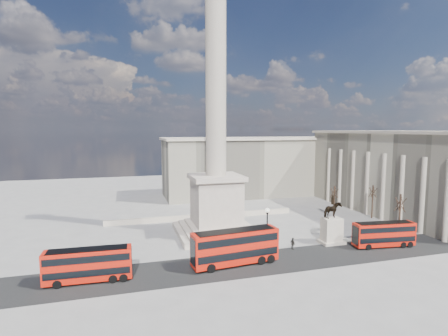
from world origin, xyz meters
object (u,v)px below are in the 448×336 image
red_bus_c (384,234)px  victorian_lamp (267,228)px  pedestrian_crossing (293,244)px  nelsons_column (216,163)px  equestrian_statue (332,227)px  pedestrian_standing (337,237)px  red_bus_b (236,247)px  red_bus_a (89,265)px  pedestrian_walking (382,233)px

red_bus_c → victorian_lamp: size_ratio=1.38×
pedestrian_crossing → nelsons_column: bearing=30.5°
victorian_lamp → equestrian_statue: (12.78, 2.69, -1.52)m
nelsons_column → pedestrian_standing: 24.12m
pedestrian_standing → nelsons_column: bearing=-44.0°
red_bus_b → red_bus_c: red_bus_b is taller
pedestrian_standing → red_bus_b: bearing=-1.4°
red_bus_a → equestrian_statue: equestrian_statue is taller
equestrian_statue → red_bus_a: bearing=-173.1°
red_bus_b → pedestrian_standing: red_bus_b is taller
pedestrian_crossing → equestrian_statue: bearing=-91.6°
red_bus_a → pedestrian_standing: (38.55, 4.68, -1.32)m
red_bus_c → pedestrian_walking: bearing=58.4°
nelsons_column → red_bus_c: 30.13m
victorian_lamp → pedestrian_walking: bearing=6.8°
nelsons_column → red_bus_b: 18.06m
equestrian_statue → pedestrian_standing: (1.13, 0.15, -1.92)m
red_bus_b → pedestrian_standing: 19.96m
red_bus_b → red_bus_c: size_ratio=1.24×
pedestrian_standing → victorian_lamp: bearing=-3.1°
victorian_lamp → equestrian_statue: bearing=11.9°
red_bus_a → pedestrian_walking: bearing=7.7°
equestrian_statue → pedestrian_walking: equestrian_statue is taller
equestrian_statue → pedestrian_walking: 10.47m
red_bus_c → equestrian_statue: 8.16m
red_bus_a → pedestrian_crossing: size_ratio=5.46×
red_bus_b → victorian_lamp: 5.96m
pedestrian_walking → equestrian_statue: bearing=177.0°
pedestrian_walking → red_bus_c: bearing=-131.8°
victorian_lamp → pedestrian_standing: 14.61m
red_bus_a → pedestrian_standing: bearing=9.1°
nelsons_column → red_bus_b: bearing=-94.4°
nelsons_column → red_bus_c: (24.20, -14.33, -10.80)m
nelsons_column → red_bus_c: bearing=-30.6°
red_bus_a → pedestrian_standing: 38.85m
nelsons_column → victorian_lamp: size_ratio=6.76×
victorian_lamp → pedestrian_walking: size_ratio=4.24×
red_bus_c → equestrian_statue: size_ratio=1.25×
victorian_lamp → pedestrian_standing: victorian_lamp is taller
pedestrian_standing → pedestrian_crossing: size_ratio=0.94×
red_bus_c → equestrian_statue: bearing=157.8°
nelsons_column → pedestrian_standing: nelsons_column is taller
nelsons_column → red_bus_a: bearing=-143.7°
red_bus_b → pedestrian_walking: (28.51, 4.48, -1.75)m
victorian_lamp → pedestrian_crossing: (5.14, 1.68, -3.38)m
pedestrian_standing → pedestrian_walking: bearing=164.9°
red_bus_a → pedestrian_walking: size_ratio=6.04×
victorian_lamp → pedestrian_standing: size_ratio=4.10×
red_bus_b → red_bus_a: bearing=174.5°
equestrian_statue → pedestrian_crossing: equestrian_statue is taller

